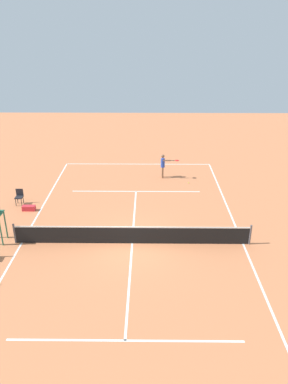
% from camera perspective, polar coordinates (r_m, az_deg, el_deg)
% --- Properties ---
extents(ground_plane, '(60.00, 60.00, 0.00)m').
position_cam_1_polar(ground_plane, '(19.43, -1.78, -7.67)').
color(ground_plane, '#D37A4C').
extents(court_lines, '(11.29, 23.47, 0.01)m').
position_cam_1_polar(court_lines, '(19.43, -1.78, -7.67)').
color(court_lines, white).
rests_on(court_lines, ground).
extents(tennis_net, '(11.89, 0.10, 1.07)m').
position_cam_1_polar(tennis_net, '(19.17, -1.80, -6.42)').
color(tennis_net, '#4C4C51').
rests_on(tennis_net, ground).
extents(player_serving, '(1.28, 0.55, 1.73)m').
position_cam_1_polar(player_serving, '(27.01, 2.93, 4.20)').
color(player_serving, brown).
rests_on(player_serving, ground).
extents(tennis_ball, '(0.07, 0.07, 0.07)m').
position_cam_1_polar(tennis_ball, '(26.54, 6.69, 1.37)').
color(tennis_ball, '#CCE033').
rests_on(tennis_ball, ground).
extents(courtside_chair_mid, '(0.44, 0.46, 0.95)m').
position_cam_1_polar(courtside_chair_mid, '(24.39, -18.15, -0.57)').
color(courtside_chair_mid, '#262626').
rests_on(courtside_chair_mid, ground).
extents(equipment_bag, '(0.76, 0.32, 0.30)m').
position_cam_1_polar(equipment_bag, '(23.57, -16.84, -2.31)').
color(equipment_bag, red).
rests_on(equipment_bag, ground).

